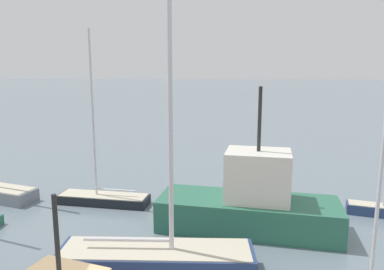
% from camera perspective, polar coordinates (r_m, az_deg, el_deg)
% --- Properties ---
extents(sailboat_3, '(5.14, 1.78, 9.44)m').
position_cam_1_polar(sailboat_3, '(20.84, -13.84, -9.36)').
color(sailboat_3, black).
rests_on(sailboat_3, ground_plane).
extents(sailboat_7, '(7.18, 2.30, 13.26)m').
position_cam_1_polar(sailboat_7, '(13.87, -5.63, -18.46)').
color(sailboat_7, navy).
rests_on(sailboat_7, ground_plane).
extents(fishing_boat_1, '(8.49, 3.81, 6.62)m').
position_cam_1_polar(fishing_boat_1, '(17.08, 9.22, -10.56)').
color(fishing_boat_1, '#2D6B51').
rests_on(fishing_boat_1, ground_plane).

